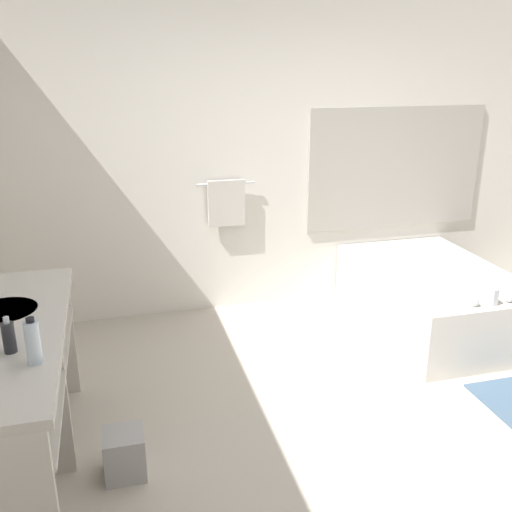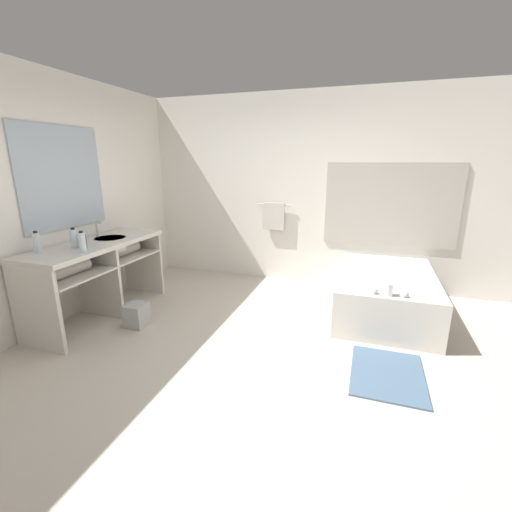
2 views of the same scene
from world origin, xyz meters
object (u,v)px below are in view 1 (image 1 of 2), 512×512
Objects in this scene: bathtub at (434,295)px; water_bottle_2 at (33,342)px; soap_dispenser at (9,337)px; waste_bin at (124,454)px.

water_bottle_2 reaches higher than bathtub.
bathtub is at bearing 26.94° from water_bottle_2.
water_bottle_2 reaches higher than soap_dispenser.
water_bottle_2 is (-2.94, -1.49, 0.72)m from bathtub.
bathtub is 3.42m from soap_dispenser.
water_bottle_2 is 0.97m from waste_bin.
soap_dispenser is at bearing -156.03° from bathtub.
water_bottle_2 reaches higher than waste_bin.
waste_bin is (-2.60, -1.22, -0.15)m from bathtub.
bathtub is at bearing 23.97° from soap_dispenser.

